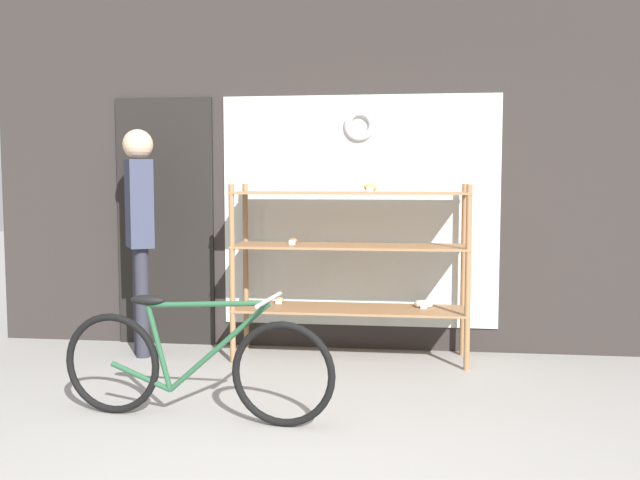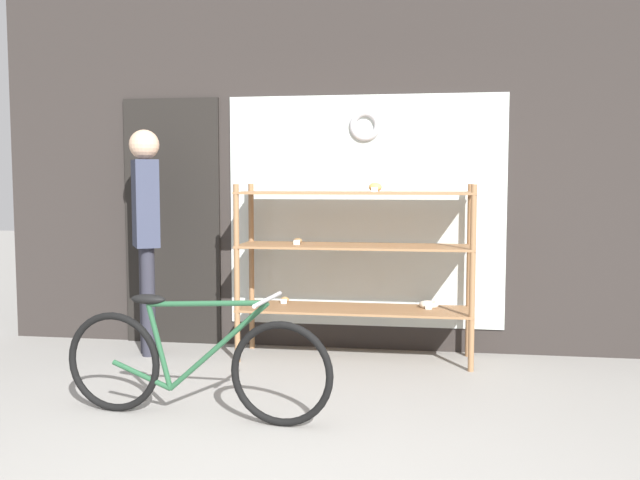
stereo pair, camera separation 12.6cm
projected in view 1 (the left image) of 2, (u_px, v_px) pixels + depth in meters
storefront_facade at (332, 146)px, 5.89m from camera, size 5.90×0.13×3.47m
display_case at (351, 254)px, 5.56m from camera, size 1.82×0.50×1.39m
bicycle at (194, 364)px, 4.18m from camera, size 1.68×0.46×0.75m
pedestrian at (139, 221)px, 5.65m from camera, size 0.32×0.37×1.81m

